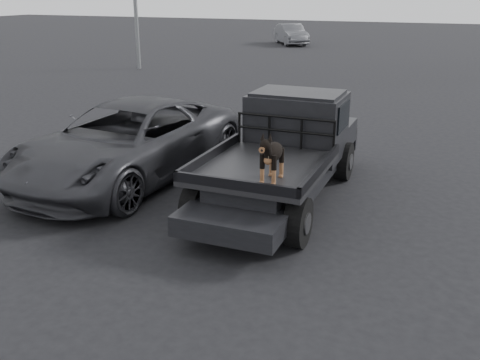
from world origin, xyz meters
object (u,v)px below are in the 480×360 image
at_px(flatbed_ute, 281,175).
at_px(parked_suv, 128,142).
at_px(distant_car_a, 291,34).
at_px(dog, 272,156).

xyz_separation_m(flatbed_ute, parked_suv, (-3.15, -0.07, 0.30)).
height_order(flatbed_ute, distant_car_a, distant_car_a).
xyz_separation_m(parked_suv, distant_car_a, (-5.24, 27.98, -0.07)).
distance_m(flatbed_ute, distant_car_a, 29.14).
relative_size(flatbed_ute, dog, 7.30).
bearing_deg(parked_suv, dog, -18.33).
relative_size(flatbed_ute, distant_car_a, 1.30).
relative_size(flatbed_ute, parked_suv, 0.99).
bearing_deg(distant_car_a, flatbed_ute, -105.70).
relative_size(parked_suv, distant_car_a, 1.31).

